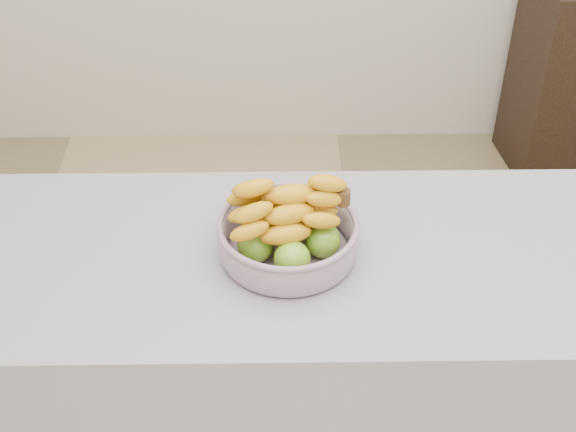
# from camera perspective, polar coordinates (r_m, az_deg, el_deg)

# --- Properties ---
(counter) EXTENTS (2.00, 0.60, 0.90)m
(counter) POSITION_cam_1_polar(r_m,az_deg,el_deg) (2.02, 7.48, -12.35)
(counter) COLOR gray
(counter) RESTS_ON ground
(cabinet) EXTENTS (0.50, 0.42, 0.83)m
(cabinet) POSITION_cam_1_polar(r_m,az_deg,el_deg) (3.56, 19.77, 9.32)
(cabinet) COLOR black
(cabinet) RESTS_ON ground
(fruit_bowl) EXTENTS (0.29, 0.29, 0.17)m
(fruit_bowl) POSITION_cam_1_polar(r_m,az_deg,el_deg) (1.64, -0.01, -1.23)
(fruit_bowl) COLOR #A7B7C9
(fruit_bowl) RESTS_ON counter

